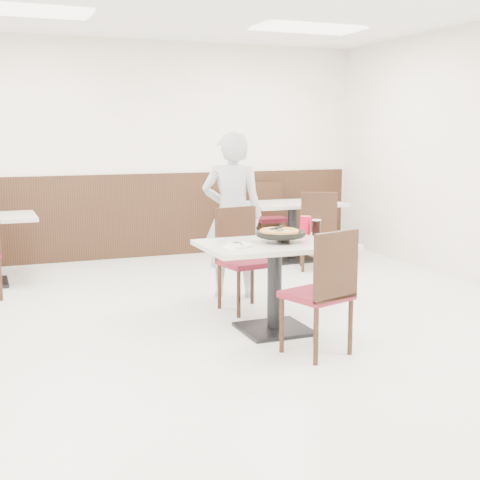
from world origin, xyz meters
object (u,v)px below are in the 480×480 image
object	(u,v)px
pizza	(279,234)
side_plate	(239,245)
red_cup	(305,225)
bg_table_right	(292,231)
cola_glass	(316,228)
chair_far	(246,260)
chair_near	(317,292)
pizza_pan	(281,237)
main_table	(274,287)
diner_person	(232,215)
bg_chair_right_near	(317,230)
bg_chair_right_far	(271,218)

from	to	relation	value
pizza	side_plate	size ratio (longest dim) A/B	1.45
red_cup	bg_table_right	distance (m)	2.69
cola_glass	chair_far	bearing A→B (deg)	135.06
chair_near	red_cup	size ratio (longest dim) A/B	5.94
pizza_pan	main_table	bearing A→B (deg)	-169.01
chair_far	side_plate	size ratio (longest dim) A/B	4.73
bg_table_right	diner_person	bearing A→B (deg)	-132.98
bg_table_right	bg_chair_right_near	distance (m)	0.63
side_plate	cola_glass	world-z (taller)	cola_glass
chair_far	pizza	bearing A→B (deg)	85.37
pizza	bg_chair_right_near	xyz separation A→B (m)	(1.46, 2.06, -0.34)
diner_person	bg_table_right	size ratio (longest dim) A/B	1.38
cola_glass	main_table	bearing A→B (deg)	-156.76
red_cup	side_plate	bearing A→B (deg)	-154.04
chair_near	bg_chair_right_far	xyz separation A→B (m)	(1.45, 4.04, 0.00)
chair_near	chair_far	world-z (taller)	same
chair_near	side_plate	xyz separation A→B (m)	(-0.39, 0.57, 0.28)
bg_table_right	bg_chair_right_near	bearing A→B (deg)	-87.17
side_plate	pizza	bearing A→B (deg)	17.03
main_table	chair_near	xyz separation A→B (m)	(0.05, -0.64, 0.10)
red_cup	pizza	bearing A→B (deg)	-145.74
pizza_pan	bg_table_right	bearing A→B (deg)	62.17
cola_glass	bg_chair_right_near	xyz separation A→B (m)	(1.04, 1.91, -0.34)
main_table	bg_chair_right_near	bearing A→B (deg)	54.20
side_plate	red_cup	world-z (taller)	red_cup
chair_far	bg_chair_right_far	xyz separation A→B (m)	(1.48, 2.72, 0.00)
side_plate	bg_table_right	distance (m)	3.38
bg_chair_right_near	chair_near	bearing A→B (deg)	-94.31
chair_far	pizza_pan	distance (m)	0.75
bg_chair_right_far	bg_table_right	bearing A→B (deg)	94.67
side_plate	diner_person	size ratio (longest dim) A/B	0.12
main_table	bg_chair_right_near	world-z (taller)	bg_chair_right_near
side_plate	diner_person	bearing A→B (deg)	71.38
chair_far	red_cup	size ratio (longest dim) A/B	5.94
bg_table_right	bg_chair_right_near	xyz separation A→B (m)	(0.03, -0.62, 0.10)
main_table	cola_glass	world-z (taller)	cola_glass
pizza_pan	red_cup	distance (m)	0.49
pizza	bg_chair_right_near	distance (m)	2.55
cola_glass	red_cup	xyz separation A→B (m)	(-0.05, 0.10, 0.02)
chair_near	cola_glass	world-z (taller)	chair_near
red_cup	chair_far	bearing A→B (deg)	138.61
diner_person	bg_table_right	xyz separation A→B (m)	(1.40, 1.50, -0.45)
chair_near	pizza	xyz separation A→B (m)	(0.01, 0.70, 0.34)
diner_person	bg_table_right	world-z (taller)	diner_person
side_plate	bg_chair_right_far	size ratio (longest dim) A/B	0.21
bg_chair_right_far	pizza_pan	bearing A→B (deg)	71.47
pizza_pan	diner_person	bearing A→B (deg)	87.93
cola_glass	bg_table_right	bearing A→B (deg)	68.35
main_table	pizza	bearing A→B (deg)	42.45
side_plate	bg_table_right	world-z (taller)	side_plate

